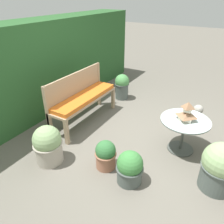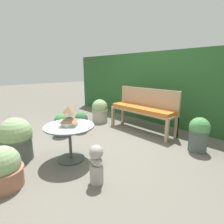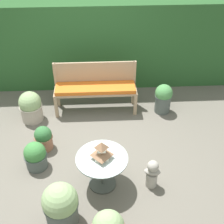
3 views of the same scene
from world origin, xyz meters
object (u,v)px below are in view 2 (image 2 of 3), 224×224
object	(u,v)px
potted_plant_table_near	(100,111)
potted_plant_bench_right	(199,134)
potted_plant_table_far	(81,122)
garden_bust	(96,164)
garden_bench	(142,110)
pagoda_birdhouse	(69,117)
potted_plant_bench_left	(16,139)
patio_table	(70,133)
potted_plant_hedge_corner	(63,125)
potted_plant_patio_mid	(3,169)

from	to	relation	value
potted_plant_table_near	potted_plant_bench_right	distance (m)	2.52
potted_plant_bench_right	potted_plant_table_far	distance (m)	2.38
garden_bust	potted_plant_table_far	xyz separation A→B (m)	(-1.70, 0.89, -0.03)
garden_bench	garden_bust	size ratio (longest dim) A/B	3.13
pagoda_birdhouse	potted_plant_table_far	bearing A→B (deg)	139.36
potted_plant_bench_left	garden_bust	bearing A→B (deg)	22.91
potted_plant_bench_right	potted_plant_table_near	bearing A→B (deg)	-177.01
patio_table	potted_plant_bench_right	xyz separation A→B (m)	(1.22, 1.76, -0.12)
potted_plant_bench_right	potted_plant_hedge_corner	bearing A→B (deg)	-149.21
garden_bench	garden_bust	distance (m)	2.10
garden_bust	potted_plant_table_near	bearing A→B (deg)	150.63
potted_plant_bench_right	potted_plant_hedge_corner	xyz separation A→B (m)	(-2.26, -1.35, -0.08)
pagoda_birdhouse	potted_plant_bench_right	world-z (taller)	pagoda_birdhouse
patio_table	potted_plant_hedge_corner	world-z (taller)	patio_table
patio_table	garden_bust	world-z (taller)	patio_table
potted_plant_bench_left	patio_table	bearing A→B (deg)	47.54
potted_plant_patio_mid	patio_table	bearing A→B (deg)	93.13
potted_plant_bench_left	potted_plant_table_near	bearing A→B (deg)	108.27
patio_table	pagoda_birdhouse	world-z (taller)	pagoda_birdhouse
potted_plant_patio_mid	potted_plant_table_near	bearing A→B (deg)	117.75
garden_bench	potted_plant_patio_mid	bearing A→B (deg)	-87.38
pagoda_birdhouse	garden_bust	bearing A→B (deg)	-4.80
garden_bust	potted_plant_bench_right	bearing A→B (deg)	85.37
garden_bench	potted_plant_patio_mid	size ratio (longest dim) A/B	3.01
potted_plant_bench_left	potted_plant_patio_mid	world-z (taller)	potted_plant_bench_left
pagoda_birdhouse	potted_plant_hedge_corner	size ratio (longest dim) A/B	0.62
potted_plant_table_far	potted_plant_hedge_corner	xyz separation A→B (m)	(-0.07, -0.42, 0.01)
patio_table	potted_plant_bench_left	distance (m)	0.83
patio_table	potted_plant_bench_left	bearing A→B (deg)	-132.46
patio_table	potted_plant_patio_mid	distance (m)	0.95
garden_bust	potted_plant_bench_left	xyz separation A→B (m)	(-1.29, -0.54, 0.08)
garden_bust	potted_plant_table_far	world-z (taller)	garden_bust
garden_bust	potted_plant_table_near	world-z (taller)	potted_plant_table_near
potted_plant_table_far	potted_plant_hedge_corner	bearing A→B (deg)	-99.77
garden_bench	potted_plant_bench_right	bearing A→B (deg)	-4.65
garden_bench	potted_plant_hedge_corner	distance (m)	1.76
pagoda_birdhouse	potted_plant_table_far	world-z (taller)	pagoda_birdhouse
potted_plant_table_near	potted_plant_bench_left	world-z (taller)	potted_plant_bench_left
potted_plant_table_near	potted_plant_hedge_corner	bearing A→B (deg)	-78.34
garden_bench	potted_plant_hedge_corner	bearing A→B (deg)	-123.52
garden_bench	potted_plant_table_far	xyz separation A→B (m)	(-0.89, -1.03, -0.25)
potted_plant_bench_right	potted_plant_patio_mid	bearing A→B (deg)	-113.62
garden_bench	potted_plant_table_near	world-z (taller)	potted_plant_table_near
pagoda_birdhouse	potted_plant_hedge_corner	world-z (taller)	pagoda_birdhouse
patio_table	potted_plant_table_near	bearing A→B (deg)	128.45
potted_plant_patio_mid	potted_plant_table_far	distance (m)	2.03
garden_bench	potted_plant_bench_left	world-z (taller)	potted_plant_bench_left
garden_bench	potted_plant_bench_right	xyz separation A→B (m)	(1.30, -0.11, -0.16)
garden_bench	potted_plant_table_near	bearing A→B (deg)	-168.96
pagoda_birdhouse	potted_plant_bench_left	bearing A→B (deg)	-132.46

